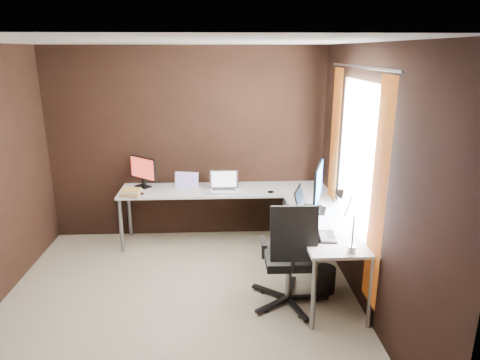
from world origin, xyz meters
name	(u,v)px	position (x,y,z in m)	size (l,w,h in m)	color
room	(211,181)	(0.34, 0.07, 1.28)	(3.60, 3.60, 2.50)	tan
desk	(256,205)	(0.84, 1.04, 0.68)	(2.65, 2.25, 0.73)	white
drawer_pedestal	(302,229)	(1.43, 1.15, 0.30)	(0.42, 0.50, 0.60)	white
monitor_left	(143,170)	(-0.57, 1.64, 0.95)	(0.37, 0.31, 0.40)	black
monitor_right	(318,185)	(1.49, 0.66, 1.03)	(0.25, 0.63, 0.53)	black
laptop_white	(186,186)	(-0.02, 1.52, 0.78)	(0.34, 0.27, 0.21)	white
laptop_silver	(224,186)	(0.47, 1.45, 0.78)	(0.37, 0.26, 0.24)	silver
laptop_black_big	(305,206)	(1.36, 0.68, 0.78)	(0.38, 0.45, 0.25)	black
laptop_black_small	(322,233)	(1.38, -0.03, 0.77)	(0.23, 0.30, 0.19)	black
book_stack	(131,192)	(-0.66, 1.30, 0.77)	(0.28, 0.24, 0.08)	#9E6D55
mouse_left	(141,194)	(-0.55, 1.30, 0.75)	(0.08, 0.05, 0.03)	black
mouse_corner	(271,192)	(1.05, 1.30, 0.75)	(0.08, 0.05, 0.03)	black
desk_lamp	(345,213)	(1.50, -0.29, 1.07)	(0.18, 0.21, 0.55)	slate
office_chair	(289,275)	(1.09, 0.00, 0.32)	(0.62, 0.62, 1.10)	black
wastebasket	(324,279)	(1.50, 0.22, 0.13)	(0.23, 0.23, 0.27)	black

